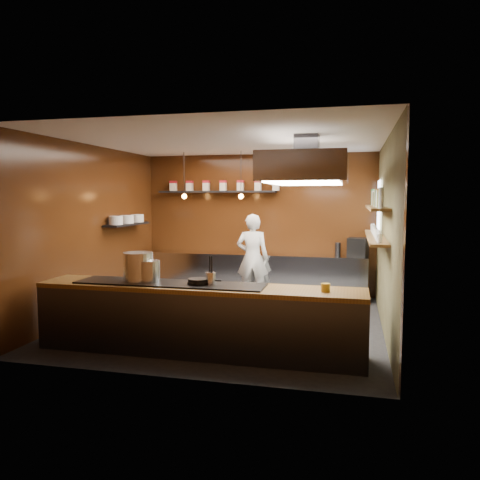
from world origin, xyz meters
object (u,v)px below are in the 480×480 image
(espresso_machine, at_px, (358,247))
(stockpot_small, at_px, (148,271))
(extractor_hood, at_px, (306,169))
(stockpot_large, at_px, (138,267))
(chef, at_px, (252,258))

(espresso_machine, bearing_deg, stockpot_small, -112.51)
(extractor_hood, height_order, espresso_machine, extractor_hood)
(stockpot_large, xyz_separation_m, stockpot_small, (0.16, -0.01, -0.05))
(stockpot_small, relative_size, espresso_machine, 0.84)
(stockpot_small, height_order, chef, chef)
(stockpot_large, xyz_separation_m, espresso_machine, (2.96, 3.80, -0.05))
(extractor_hood, height_order, stockpot_small, extractor_hood)
(stockpot_small, bearing_deg, espresso_machine, 53.67)
(stockpot_small, xyz_separation_m, espresso_machine, (2.80, 3.81, -0.00))
(extractor_hood, distance_m, stockpot_small, 2.73)
(extractor_hood, height_order, stockpot_large, extractor_hood)
(extractor_hood, relative_size, stockpot_small, 6.41)
(espresso_machine, bearing_deg, chef, -150.71)
(extractor_hood, xyz_separation_m, espresso_machine, (0.80, 2.61, -1.42))
(extractor_hood, bearing_deg, espresso_machine, 72.98)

